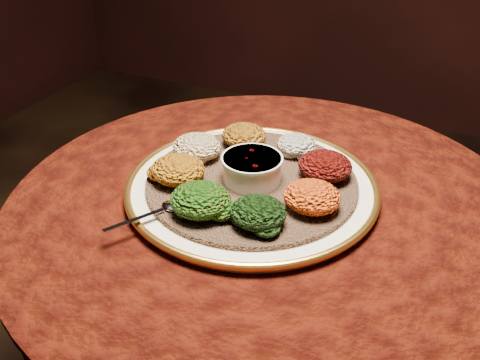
% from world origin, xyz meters
% --- Properties ---
extents(table, '(0.96, 0.96, 0.73)m').
position_xyz_m(table, '(0.00, 0.00, 0.55)').
color(table, black).
rests_on(table, ground).
extents(platter, '(0.58, 0.58, 0.02)m').
position_xyz_m(platter, '(-0.04, 0.01, 0.75)').
color(platter, white).
rests_on(platter, table).
extents(injera, '(0.50, 0.50, 0.01)m').
position_xyz_m(injera, '(-0.04, 0.01, 0.76)').
color(injera, brown).
rests_on(injera, platter).
extents(stew_bowl, '(0.11, 0.11, 0.05)m').
position_xyz_m(stew_bowl, '(-0.04, 0.01, 0.79)').
color(stew_bowl, white).
rests_on(stew_bowl, injera).
extents(spoon, '(0.09, 0.12, 0.01)m').
position_xyz_m(spoon, '(-0.13, -0.14, 0.77)').
color(spoon, silver).
rests_on(spoon, injera).
extents(portion_ayib, '(0.08, 0.08, 0.04)m').
position_xyz_m(portion_ayib, '(0.00, 0.14, 0.78)').
color(portion_ayib, beige).
rests_on(portion_ayib, injera).
extents(portion_kitfo, '(0.10, 0.09, 0.05)m').
position_xyz_m(portion_kitfo, '(0.08, 0.07, 0.79)').
color(portion_kitfo, black).
rests_on(portion_kitfo, injera).
extents(portion_tikil, '(0.10, 0.09, 0.05)m').
position_xyz_m(portion_tikil, '(0.09, -0.03, 0.79)').
color(portion_tikil, '#AE770E').
rests_on(portion_tikil, injera).
extents(portion_gomen, '(0.09, 0.09, 0.04)m').
position_xyz_m(portion_gomen, '(0.03, -0.11, 0.78)').
color(portion_gomen, black).
rests_on(portion_gomen, injera).
extents(portion_mixveg, '(0.10, 0.10, 0.05)m').
position_xyz_m(portion_mixveg, '(-0.07, -0.12, 0.79)').
color(portion_mixveg, '#A7440A').
rests_on(portion_mixveg, injera).
extents(portion_kik, '(0.10, 0.09, 0.05)m').
position_xyz_m(portion_kik, '(-0.16, -0.05, 0.79)').
color(portion_kik, '#A75C0E').
rests_on(portion_kik, injera).
extents(portion_timatim, '(0.10, 0.09, 0.05)m').
position_xyz_m(portion_timatim, '(-0.17, 0.04, 0.79)').
color(portion_timatim, maroon).
rests_on(portion_timatim, injera).
extents(portion_shiro, '(0.09, 0.09, 0.04)m').
position_xyz_m(portion_shiro, '(-0.10, 0.13, 0.78)').
color(portion_shiro, '#966212').
rests_on(portion_shiro, injera).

